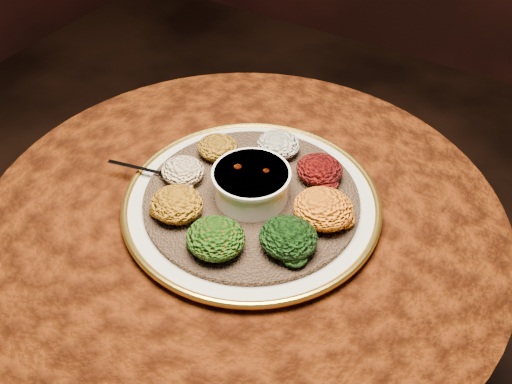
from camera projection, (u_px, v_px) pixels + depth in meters
The scene contains 13 objects.
table at pixel (243, 275), 1.16m from camera, with size 0.96×0.96×0.73m.
platter at pixel (251, 203), 1.04m from camera, with size 0.57×0.57×0.02m.
injera at pixel (251, 199), 1.03m from camera, with size 0.39×0.39×0.01m, color brown.
stew_bowl at pixel (251, 183), 1.00m from camera, with size 0.14×0.14×0.06m.
spoon at pixel (162, 174), 1.06m from camera, with size 0.14×0.05×0.01m.
portion_ayib at pixel (278, 145), 1.10m from camera, with size 0.08×0.08×0.04m, color beige.
portion_kitfo at pixel (319, 169), 1.05m from camera, with size 0.09×0.08×0.04m, color black.
portion_tikil at pixel (323, 209), 0.97m from camera, with size 0.10×0.10×0.05m, color #C68110.
portion_gomen at pixel (288, 237), 0.92m from camera, with size 0.10×0.09×0.05m, color black.
portion_mixveg at pixel (216, 238), 0.92m from camera, with size 0.10×0.09×0.05m, color #AB2E0B.
portion_kik at pixel (177, 204), 0.98m from camera, with size 0.09×0.09×0.04m, color #BA7110.
portion_timatim at pixel (183, 171), 1.05m from camera, with size 0.08×0.08×0.04m, color maroon.
portion_shiro at pixel (218, 147), 1.10m from camera, with size 0.08×0.08×0.04m, color #965712.
Camera 1 is at (0.40, -0.61, 1.47)m, focal length 40.00 mm.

